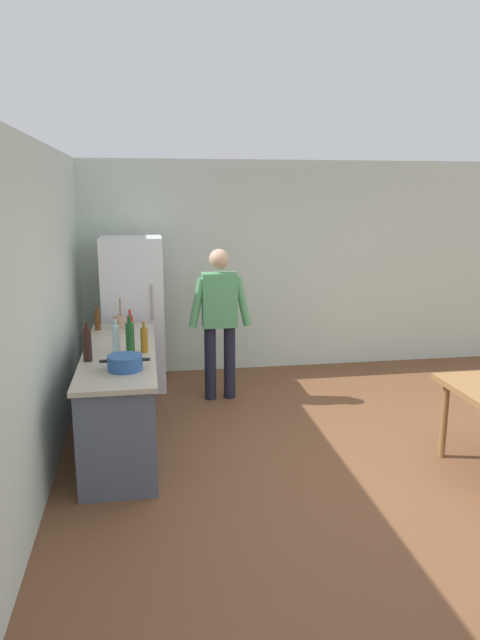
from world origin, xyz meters
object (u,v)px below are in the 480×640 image
bottle_water_clear (116,338)px  bottle_oil_amber (144,340)px  utensil_jar (119,321)px  bottle_sauce_red (130,324)px  bottle_wine_green (130,338)px  bottle_wine_dark (87,344)px  bottle_beer_brown (97,320)px  refrigerator (134,314)px  cooking_pot (125,363)px  person (220,314)px

bottle_water_clear → bottle_oil_amber: (0.25, -0.05, -0.01)m
utensil_jar → bottle_oil_amber: bearing=-75.1°
utensil_jar → bottle_oil_amber: utensil_jar is taller
bottle_sauce_red → bottle_wine_green: 0.79m
bottle_wine_dark → bottle_wine_green: bearing=26.3°
bottle_beer_brown → bottle_wine_dark: bearing=-89.7°
refrigerator → bottle_wine_green: refrigerator is taller
cooking_pot → bottle_wine_green: bearing=86.2°
bottle_wine_green → utensil_jar: bearing=97.9°
person → bottle_oil_amber: (-0.82, -1.15, 0.04)m
bottle_wine_dark → bottle_sauce_red: (0.33, 0.96, -0.05)m
cooking_pot → utensil_jar: bearing=94.1°
person → bottle_beer_brown: size_ratio=6.54×
bottle_oil_amber → bottle_wine_green: 0.13m
cooking_pot → bottle_wine_dark: 0.45m
bottle_oil_amber → bottle_sauce_red: (-0.14, 0.76, -0.02)m
person → bottle_wine_green: (-0.95, -1.17, 0.07)m
bottle_wine_dark → bottle_beer_brown: 1.15m
refrigerator → person: bearing=-30.2°
bottle_oil_amber → bottle_beer_brown: 1.06m
bottle_wine_green → bottle_sauce_red: bearing=91.4°
utensil_jar → bottle_wine_dark: size_ratio=0.94×
cooking_pot → bottle_beer_brown: bearing=102.6°
cooking_pot → bottle_oil_amber: 0.53m
refrigerator → bottle_wine_dark: (-0.35, -1.90, 0.15)m
bottle_beer_brown → refrigerator: bearing=64.9°
utensil_jar → bottle_oil_amber: size_ratio=1.14×
refrigerator → bottle_beer_brown: size_ratio=6.92×
utensil_jar → bottle_beer_brown: size_ratio=1.23×
utensil_jar → bottle_wine_green: 1.02m
bottle_water_clear → bottle_beer_brown: size_ratio=1.15×
person → bottle_oil_amber: person is taller
bottle_oil_amber → bottle_sauce_red: size_ratio=1.17×
bottle_water_clear → bottle_wine_green: (0.13, -0.07, 0.02)m
refrigerator → bottle_sauce_red: 0.95m
cooking_pot → bottle_sauce_red: (0.01, 1.27, 0.04)m
refrigerator → bottle_oil_amber: 1.71m
bottle_wine_green → cooking_pot: bearing=-93.8°
utensil_jar → bottle_oil_amber: 1.02m
person → bottle_wine_green: 1.51m
person → bottle_water_clear: size_ratio=5.67×
cooking_pot → bottle_beer_brown: (-0.33, 1.45, 0.05)m
bottle_water_clear → bottle_wine_dark: bottle_wine_dark is taller
bottle_sauce_red → person: bearing=21.9°
person → utensil_jar: size_ratio=5.31×
person → bottle_sauce_red: (-0.97, -0.39, 0.02)m
bottle_oil_amber → bottle_beer_brown: size_ratio=1.08×
utensil_jar → bottle_sauce_red: bearing=-61.5°
utensil_jar → bottle_water_clear: utensil_jar is taller
cooking_pot → bottle_wine_green: 0.49m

